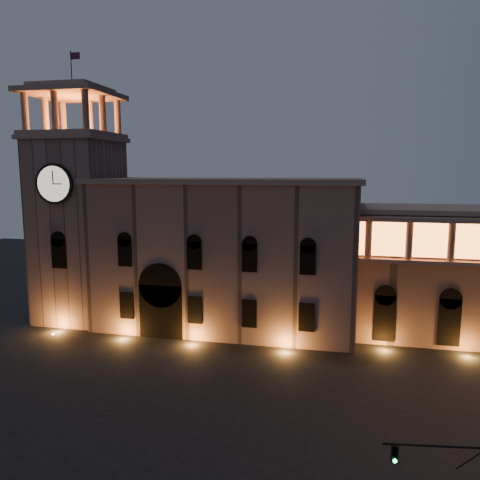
% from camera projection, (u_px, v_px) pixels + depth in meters
% --- Properties ---
extents(ground, '(160.00, 160.00, 0.00)m').
position_uv_depth(ground, '(182.00, 420.00, 34.93)').
color(ground, black).
rests_on(ground, ground).
extents(government_building, '(30.80, 12.80, 17.60)m').
position_uv_depth(government_building, '(225.00, 253.00, 55.28)').
color(government_building, '#805D53').
rests_on(government_building, ground).
extents(clock_tower, '(9.80, 9.80, 32.40)m').
position_uv_depth(clock_tower, '(79.00, 219.00, 57.69)').
color(clock_tower, '#805D53').
rests_on(clock_tower, ground).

